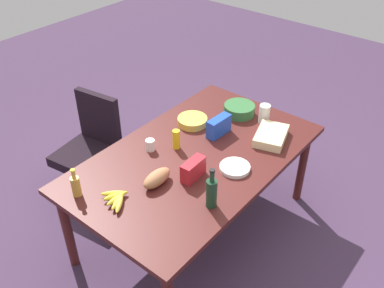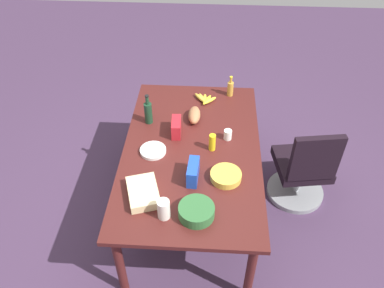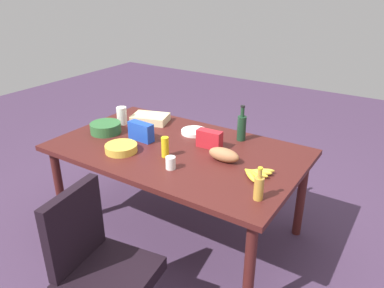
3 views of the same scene
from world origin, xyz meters
TOP-DOWN VIEW (x-y plane):
  - ground_plane at (0.00, 0.00)m, footprint 10.00×10.00m
  - conference_table at (0.00, 0.00)m, footprint 1.94×1.17m
  - office_chair at (0.20, -1.04)m, footprint 0.56×0.56m
  - chip_bag_red at (0.21, 0.15)m, footprint 0.20×0.09m
  - dressing_bottle at (0.83, -0.33)m, footprint 0.06×0.06m
  - salad_bowl at (-0.69, -0.08)m, footprint 0.26×0.26m
  - mustard_bottle at (0.01, -0.17)m, footprint 0.07×0.07m
  - bread_loaf at (0.41, 0.00)m, footprint 0.24×0.11m
  - paper_cup at (0.16, -0.31)m, footprint 0.08×0.08m
  - banana_bunch at (0.71, -0.08)m, footprint 0.20×0.24m
  - chip_bag_blue at (-0.34, -0.03)m, footprint 0.22×0.09m
  - sheet_cake at (-0.53, 0.33)m, footprint 0.37×0.31m
  - paper_plate_stack at (-0.05, 0.32)m, footprint 0.25×0.25m
  - mayo_jar at (-0.72, 0.15)m, footprint 0.11×0.11m
  - wine_bottle at (0.35, 0.41)m, footprint 0.08×0.08m
  - chip_bowl at (-0.32, -0.29)m, footprint 0.29×0.29m

SIDE VIEW (x-z plane):
  - ground_plane at x=0.00m, z-range 0.00..0.00m
  - office_chair at x=0.20m, z-range -0.11..0.82m
  - conference_table at x=0.00m, z-range 0.31..1.08m
  - paper_plate_stack at x=-0.05m, z-range 0.77..0.80m
  - banana_bunch at x=0.71m, z-range 0.78..0.81m
  - chip_bowl at x=-0.32m, z-range 0.77..0.83m
  - sheet_cake at x=-0.53m, z-range 0.77..0.84m
  - salad_bowl at x=-0.69m, z-range 0.77..0.86m
  - paper_cup at x=0.16m, z-range 0.77..0.86m
  - bread_loaf at x=0.41m, z-range 0.77..0.87m
  - chip_bag_red at x=0.21m, z-range 0.77..0.91m
  - chip_bag_blue at x=-0.34m, z-range 0.77..0.92m
  - mustard_bottle at x=0.01m, z-range 0.77..0.93m
  - mayo_jar at x=-0.72m, z-range 0.77..0.93m
  - dressing_bottle at x=0.83m, z-range 0.74..0.96m
  - wine_bottle at x=0.35m, z-range 0.74..1.03m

